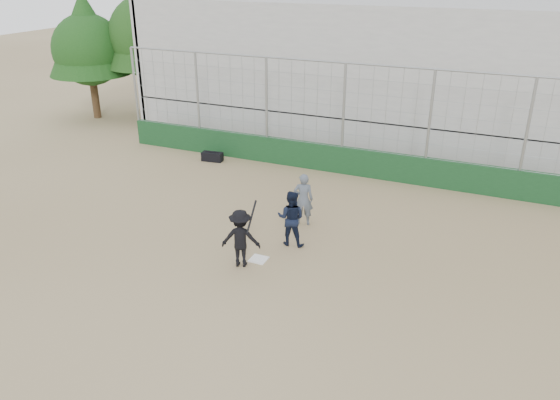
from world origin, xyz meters
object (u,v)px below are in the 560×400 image
at_px(catcher_crouched, 291,227).
at_px(equipment_bag, 212,157).
at_px(batter_at_plate, 241,238).
at_px(umpire, 303,202).

bearing_deg(catcher_crouched, equipment_bag, 136.89).
distance_m(batter_at_plate, catcher_crouched, 1.70).
height_order(batter_at_plate, equipment_bag, batter_at_plate).
height_order(umpire, equipment_bag, umpire).
distance_m(umpire, equipment_bag, 6.51).
xyz_separation_m(batter_at_plate, catcher_crouched, (0.75, 1.51, -0.23)).
bearing_deg(batter_at_plate, catcher_crouched, 63.72).
height_order(batter_at_plate, catcher_crouched, batter_at_plate).
height_order(batter_at_plate, umpire, batter_at_plate).
bearing_deg(equipment_bag, umpire, -35.44).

